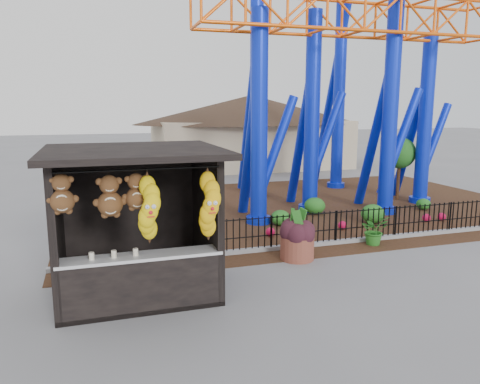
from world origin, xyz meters
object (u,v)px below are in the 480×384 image
object	(u,v)px
roller_coaster	(329,40)
terracotta_planter	(297,248)
potted_plant	(374,230)
prize_booth	(136,226)

from	to	relation	value
roller_coaster	terracotta_planter	bearing A→B (deg)	-122.86
terracotta_planter	roller_coaster	bearing A→B (deg)	57.14
roller_coaster	potted_plant	bearing A→B (deg)	-102.99
roller_coaster	prize_booth	bearing A→B (deg)	-138.00
prize_booth	potted_plant	distance (m)	7.14
prize_booth	terracotta_planter	world-z (taller)	prize_booth
prize_booth	potted_plant	xyz separation A→B (m)	(6.84, 1.74, -1.10)
roller_coaster	terracotta_planter	distance (m)	9.50
prize_booth	terracotta_planter	size ratio (longest dim) A/B	3.98
roller_coaster	potted_plant	distance (m)	8.30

